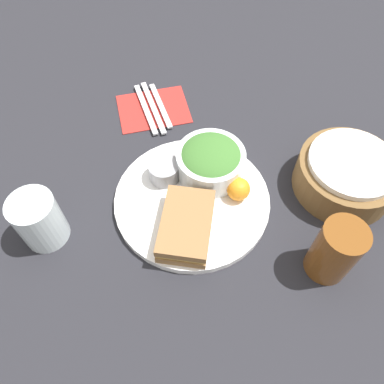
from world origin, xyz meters
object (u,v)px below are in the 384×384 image
(salad_bowl, at_px, (211,161))
(knife, at_px, (153,107))
(spoon, at_px, (161,105))
(fork, at_px, (146,109))
(water_glass, at_px, (39,220))
(dressing_cup, at_px, (164,171))
(sandwich, at_px, (186,226))
(drink_glass, at_px, (335,251))
(bread_basket, at_px, (347,174))
(plate, at_px, (192,200))

(salad_bowl, xyz_separation_m, knife, (-0.22, -0.08, -0.04))
(salad_bowl, bearing_deg, spoon, -164.81)
(fork, distance_m, water_glass, 0.36)
(dressing_cup, relative_size, water_glass, 0.59)
(sandwich, xyz_separation_m, spoon, (-0.34, 0.02, -0.03))
(drink_glass, xyz_separation_m, bread_basket, (-0.15, 0.10, -0.02))
(dressing_cup, bearing_deg, salad_bowl, 85.16)
(drink_glass, relative_size, fork, 0.72)
(sandwich, bearing_deg, salad_bowl, 147.74)
(salad_bowl, height_order, bread_basket, salad_bowl)
(knife, bearing_deg, water_glass, 132.62)
(knife, bearing_deg, sandwich, 174.36)
(sandwich, xyz_separation_m, dressing_cup, (-0.13, -0.01, -0.00))
(dressing_cup, xyz_separation_m, knife, (-0.21, 0.01, -0.03))
(knife, bearing_deg, spoon, -90.00)
(spoon, xyz_separation_m, water_glass, (0.28, -0.27, 0.05))
(knife, xyz_separation_m, water_glass, (0.28, -0.25, 0.05))
(bread_basket, bearing_deg, salad_bowl, -109.00)
(salad_bowl, height_order, fork, salad_bowl)
(dressing_cup, bearing_deg, sandwich, 6.40)
(fork, xyz_separation_m, spoon, (-0.00, 0.04, 0.00))
(drink_glass, height_order, spoon, drink_glass)
(water_glass, bearing_deg, drink_glass, 69.31)
(bread_basket, distance_m, fork, 0.46)
(drink_glass, bearing_deg, bread_basket, 145.41)
(salad_bowl, xyz_separation_m, water_glass, (0.06, -0.33, 0.00))
(salad_bowl, relative_size, spoon, 0.88)
(sandwich, relative_size, knife, 0.90)
(dressing_cup, xyz_separation_m, drink_glass, (0.25, 0.24, 0.03))
(spoon, distance_m, water_glass, 0.39)
(sandwich, distance_m, drink_glass, 0.25)
(plate, height_order, sandwich, sandwich)
(plate, height_order, knife, plate)
(fork, distance_m, spoon, 0.04)
(fork, distance_m, knife, 0.02)
(dressing_cup, distance_m, bread_basket, 0.35)
(sandwich, height_order, dressing_cup, sandwich)
(plate, relative_size, water_glass, 2.89)
(bread_basket, xyz_separation_m, water_glass, (-0.03, -0.57, 0.01))
(dressing_cup, bearing_deg, plate, 33.84)
(bread_basket, bearing_deg, water_glass, -92.58)
(drink_glass, bearing_deg, water_glass, -110.69)
(spoon, height_order, water_glass, water_glass)
(bread_basket, distance_m, knife, 0.45)
(drink_glass, distance_m, water_glass, 0.50)
(spoon, bearing_deg, plate, 176.24)
(knife, height_order, water_glass, water_glass)
(dressing_cup, height_order, water_glass, water_glass)
(sandwich, xyz_separation_m, drink_glass, (0.12, 0.22, 0.02))
(water_glass, bearing_deg, knife, 138.43)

